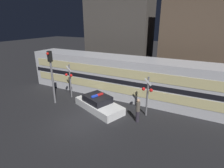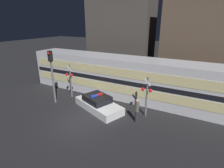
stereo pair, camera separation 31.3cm
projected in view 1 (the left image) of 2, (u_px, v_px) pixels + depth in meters
name	position (u px, v px, depth m)	size (l,w,h in m)	color
ground_plane	(81.00, 122.00, 13.11)	(120.00, 120.00, 0.00)	black
train	(123.00, 77.00, 17.20)	(20.88, 2.99, 3.89)	silver
police_car	(98.00, 104.00, 14.90)	(4.93, 3.44, 1.30)	silver
pedestrian	(138.00, 110.00, 12.83)	(0.31, 0.31, 1.86)	#2D2833
crossing_signal_near	(147.00, 94.00, 13.36)	(0.85, 0.36, 3.24)	slate
crossing_signal_far	(70.00, 79.00, 16.74)	(0.85, 0.36, 3.32)	slate
traffic_light_corner	(51.00, 71.00, 15.16)	(0.30, 0.46, 4.79)	slate
building_left	(119.00, 35.00, 24.21)	(8.74, 4.19, 10.55)	#47423D
building_center	(212.00, 41.00, 18.99)	(10.49, 4.98, 10.22)	brown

